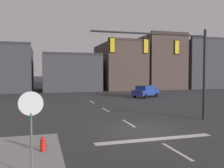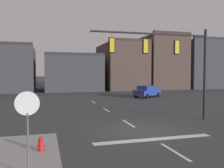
% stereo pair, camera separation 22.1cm
% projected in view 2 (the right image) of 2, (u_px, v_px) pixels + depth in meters
% --- Properties ---
extents(ground_plane, '(400.00, 400.00, 0.00)m').
position_uv_depth(ground_plane, '(139.00, 130.00, 14.18)').
color(ground_plane, '#353538').
extents(stop_bar_paint, '(6.40, 0.50, 0.01)m').
position_uv_depth(stop_bar_paint, '(154.00, 139.00, 12.25)').
color(stop_bar_paint, silver).
rests_on(stop_bar_paint, ground).
extents(lane_centreline, '(0.16, 26.40, 0.01)m').
position_uv_depth(lane_centreline, '(128.00, 123.00, 16.10)').
color(lane_centreline, silver).
rests_on(lane_centreline, ground).
extents(signal_mast_near_side, '(8.47, 0.43, 6.54)m').
position_uv_depth(signal_mast_near_side, '(170.00, 55.00, 16.53)').
color(signal_mast_near_side, black).
rests_on(signal_mast_near_side, ground).
extents(stop_sign, '(0.76, 0.64, 2.83)m').
position_uv_depth(stop_sign, '(27.00, 113.00, 7.53)').
color(stop_sign, '#56565B').
rests_on(stop_sign, ground).
extents(car_lot_nearside, '(4.65, 3.98, 1.61)m').
position_uv_depth(car_lot_nearside, '(147.00, 91.00, 32.83)').
color(car_lot_nearside, navy).
rests_on(car_lot_nearside, ground).
extents(fire_hydrant, '(0.40, 0.30, 0.75)m').
position_uv_depth(fire_hydrant, '(41.00, 147.00, 9.99)').
color(fire_hydrant, red).
rests_on(fire_hydrant, ground).
extents(building_row, '(53.90, 12.82, 11.24)m').
position_uv_depth(building_row, '(115.00, 67.00, 48.63)').
color(building_row, '#38383D').
rests_on(building_row, ground).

